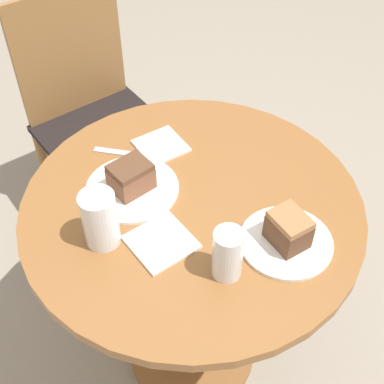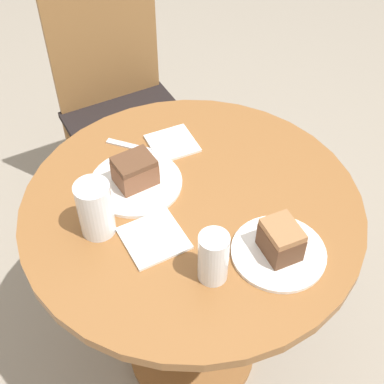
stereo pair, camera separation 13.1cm
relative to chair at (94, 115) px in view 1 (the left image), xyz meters
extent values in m
plane|color=gray|center=(-0.08, -0.79, -0.50)|extent=(8.00, 8.00, 0.00)
cylinder|color=brown|center=(-0.08, -0.79, -0.49)|extent=(0.44, 0.44, 0.03)
cylinder|color=brown|center=(-0.08, -0.79, -0.12)|extent=(0.10, 0.10, 0.72)
cylinder|color=brown|center=(-0.08, -0.79, 0.26)|extent=(0.86, 0.86, 0.03)
cylinder|color=olive|center=(-0.19, -0.27, -0.28)|extent=(0.04, 0.04, 0.44)
cylinder|color=olive|center=(0.21, -0.25, -0.28)|extent=(0.04, 0.04, 0.44)
cylinder|color=olive|center=(-0.20, 0.10, -0.28)|extent=(0.04, 0.04, 0.44)
cylinder|color=olive|center=(0.19, 0.12, -0.28)|extent=(0.04, 0.04, 0.44)
cube|color=black|center=(0.00, -0.07, -0.05)|extent=(0.46, 0.44, 0.03)
cube|color=olive|center=(-0.01, 0.12, 0.21)|extent=(0.42, 0.04, 0.48)
cylinder|color=white|center=(-0.19, -0.67, 0.28)|extent=(0.24, 0.24, 0.01)
cylinder|color=white|center=(0.03, -1.02, 0.28)|extent=(0.22, 0.22, 0.01)
cube|color=brown|center=(-0.19, -0.67, 0.31)|extent=(0.11, 0.09, 0.06)
cube|color=brown|center=(-0.19, -0.67, 0.35)|extent=(0.11, 0.09, 0.02)
cube|color=brown|center=(0.03, -1.02, 0.31)|extent=(0.08, 0.09, 0.07)
cube|color=#9E6B42|center=(0.03, -1.02, 0.36)|extent=(0.07, 0.09, 0.02)
cylinder|color=silver|center=(-0.32, -0.77, 0.31)|extent=(0.07, 0.07, 0.08)
cylinder|color=white|center=(-0.32, -0.77, 0.34)|extent=(0.08, 0.08, 0.15)
cylinder|color=silver|center=(-0.14, -1.01, 0.31)|extent=(0.06, 0.06, 0.08)
cylinder|color=white|center=(-0.14, -1.01, 0.34)|extent=(0.07, 0.07, 0.13)
cube|color=white|center=(-0.22, -0.86, 0.27)|extent=(0.14, 0.14, 0.01)
cube|color=silver|center=(-0.14, -0.53, 0.27)|extent=(0.13, 0.13, 0.00)
cube|color=white|center=(-0.04, -0.57, 0.27)|extent=(0.13, 0.13, 0.01)
camera|label=1|loc=(-0.59, -1.54, 1.26)|focal=50.00mm
camera|label=2|loc=(-0.48, -1.61, 1.26)|focal=50.00mm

